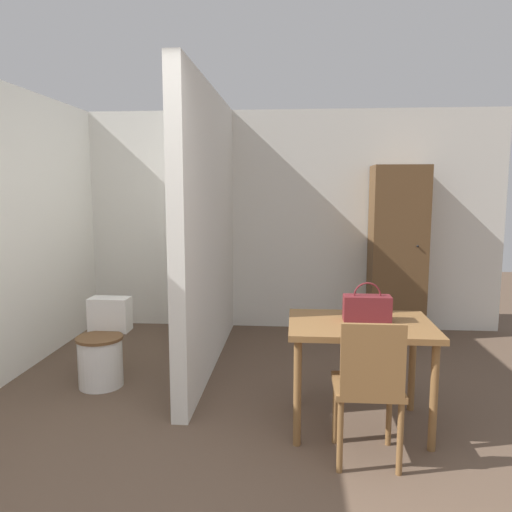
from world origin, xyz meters
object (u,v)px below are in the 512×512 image
at_px(dining_table, 360,336).
at_px(handbag, 367,308).
at_px(wooden_chair, 369,385).
at_px(toilet, 103,349).
at_px(wooden_cabinet, 397,252).

relative_size(dining_table, handbag, 3.04).
bearing_deg(wooden_chair, toilet, 151.86).
bearing_deg(wooden_chair, handbag, 84.27).
xyz_separation_m(wooden_chair, handbag, (0.05, 0.52, 0.33)).
bearing_deg(dining_table, wooden_cabinet, 73.19).
bearing_deg(dining_table, wooden_chair, -90.79).
distance_m(toilet, handbag, 2.22).
bearing_deg(toilet, dining_table, -16.60).
height_order(toilet, wooden_cabinet, wooden_cabinet).
bearing_deg(wooden_cabinet, dining_table, -106.81).
height_order(toilet, handbag, handbag).
xyz_separation_m(wooden_chair, toilet, (-2.03, 1.08, -0.20)).
height_order(dining_table, handbag, handbag).
xyz_separation_m(dining_table, wooden_chair, (-0.01, -0.48, -0.15)).
distance_m(dining_table, toilet, 2.15).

